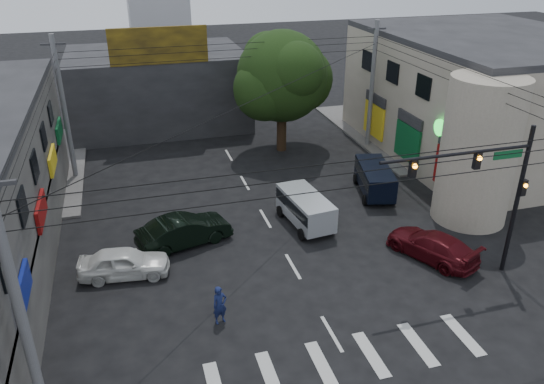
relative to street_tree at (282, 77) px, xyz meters
name	(u,v)px	position (x,y,z in m)	size (l,w,h in m)	color
ground	(307,290)	(-4.00, -17.00, -5.47)	(160.00, 160.00, 0.00)	black
sidewalk_far_right	(440,128)	(14.00, 1.00, -5.40)	(16.00, 16.00, 0.15)	#514F4C
building_right	(486,97)	(14.00, -4.00, -1.47)	(14.00, 18.00, 8.00)	gray
corner_column	(478,151)	(7.00, -13.00, -1.47)	(4.00, 4.00, 8.00)	gray
building_far	(158,88)	(-8.00, 9.00, -2.47)	(14.00, 10.00, 6.00)	#232326
billboard	(159,46)	(-8.00, 4.10, 1.83)	(7.00, 0.30, 2.60)	olive
street_tree	(282,77)	(0.00, 0.00, 0.00)	(6.40, 6.40, 8.70)	black
traffic_gantry	(490,182)	(3.82, -18.00, -0.64)	(7.10, 0.35, 7.20)	black
utility_pole_near_left	(20,311)	(-14.50, -21.50, -0.87)	(0.32, 0.32, 9.20)	#59595B
utility_pole_far_left	(64,110)	(-14.50, -1.00, -0.87)	(0.32, 0.32, 9.20)	#59595B
utility_pole_far_right	(372,86)	(6.50, -1.00, -0.87)	(0.32, 0.32, 9.20)	#59595B
dark_sedan	(184,231)	(-8.71, -11.51, -4.68)	(5.08, 2.92, 1.58)	black
white_compact	(124,263)	(-11.77, -13.55, -4.77)	(4.32, 2.18, 1.41)	silver
maroon_sedan	(432,245)	(2.79, -16.11, -4.79)	(3.68, 5.06, 1.36)	#44090F
silver_minivan	(305,210)	(-2.08, -11.26, -4.59)	(2.19, 4.29, 1.77)	#B1B5B9
navy_van	(375,180)	(3.30, -8.70, -4.59)	(2.68, 4.69, 1.77)	black
traffic_officer	(220,305)	(-8.13, -18.05, -4.62)	(0.71, 0.57, 1.70)	#141C47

